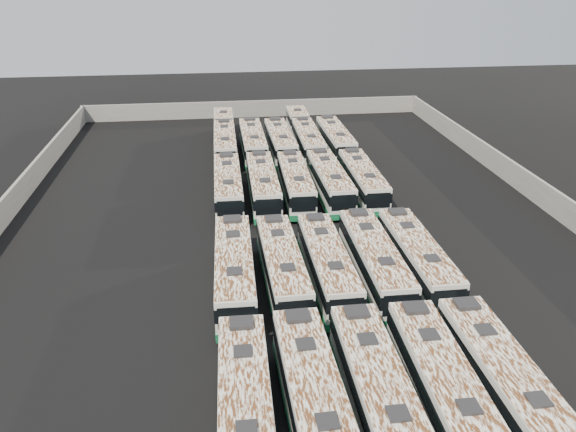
% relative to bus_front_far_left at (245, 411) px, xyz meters
% --- Properties ---
extents(ground, '(140.00, 140.00, 0.00)m').
position_rel_bus_front_far_left_xyz_m(ground, '(4.47, 19.90, -1.57)').
color(ground, black).
rests_on(ground, ground).
extents(perimeter_wall, '(45.20, 73.20, 2.20)m').
position_rel_bus_front_far_left_xyz_m(perimeter_wall, '(4.47, 19.90, -0.47)').
color(perimeter_wall, slate).
rests_on(perimeter_wall, ground).
extents(bus_front_far_left, '(2.57, 10.96, 3.07)m').
position_rel_bus_front_far_left_xyz_m(bus_front_far_left, '(0.00, 0.00, 0.00)').
color(bus_front_far_left, beige).
rests_on(bus_front_far_left, ground).
extents(bus_front_left, '(2.60, 11.26, 3.16)m').
position_rel_bus_front_far_left_xyz_m(bus_front_left, '(3.05, -0.02, 0.04)').
color(bus_front_left, beige).
rests_on(bus_front_left, ground).
extents(bus_front_center, '(2.40, 11.15, 3.14)m').
position_rel_bus_front_far_left_xyz_m(bus_front_center, '(5.99, 0.03, 0.03)').
color(bus_front_center, beige).
rests_on(bus_front_center, ground).
extents(bus_front_right, '(2.62, 11.16, 3.13)m').
position_rel_bus_front_far_left_xyz_m(bus_front_right, '(9.00, 0.02, 0.03)').
color(bus_front_right, beige).
rests_on(bus_front_right, ground).
extents(bus_front_far_right, '(2.42, 11.11, 3.13)m').
position_rel_bus_front_far_left_xyz_m(bus_front_far_right, '(11.92, 0.05, 0.03)').
color(bus_front_far_right, beige).
rests_on(bus_front_far_right, ground).
extents(bus_midfront_far_left, '(2.59, 11.23, 3.15)m').
position_rel_bus_front_far_left_xyz_m(bus_midfront_far_left, '(0.01, 12.09, 0.04)').
color(bus_midfront_far_left, beige).
rests_on(bus_midfront_far_left, ground).
extents(bus_midfront_left, '(2.49, 10.78, 3.02)m').
position_rel_bus_front_far_left_xyz_m(bus_midfront_left, '(3.07, 12.25, -0.03)').
color(bus_midfront_left, beige).
rests_on(bus_midfront_left, ground).
extents(bus_midfront_center, '(2.34, 10.78, 3.03)m').
position_rel_bus_front_far_left_xyz_m(bus_midfront_center, '(5.96, 12.10, -0.02)').
color(bus_midfront_center, beige).
rests_on(bus_midfront_center, ground).
extents(bus_midfront_right, '(2.41, 11.13, 3.13)m').
position_rel_bus_front_far_left_xyz_m(bus_midfront_right, '(9.07, 12.16, 0.03)').
color(bus_midfront_right, beige).
rests_on(bus_midfront_right, ground).
extents(bus_midfront_far_right, '(2.33, 10.81, 3.04)m').
position_rel_bus_front_far_left_xyz_m(bus_midfront_far_right, '(11.98, 12.24, -0.02)').
color(bus_midfront_far_right, beige).
rests_on(bus_midfront_far_right, ground).
extents(bus_midback_far_left, '(2.36, 10.89, 3.06)m').
position_rel_bus_front_far_left_xyz_m(bus_midback_far_left, '(0.05, 26.71, -0.01)').
color(bus_midback_far_left, beige).
rests_on(bus_midback_far_left, ground).
extents(bus_midback_left, '(2.43, 11.02, 3.10)m').
position_rel_bus_front_far_left_xyz_m(bus_midback_left, '(3.08, 26.68, 0.01)').
color(bus_midback_left, beige).
rests_on(bus_midback_left, ground).
extents(bus_midback_center, '(2.47, 10.73, 3.01)m').
position_rel_bus_front_far_left_xyz_m(bus_midback_center, '(5.97, 26.85, -0.03)').
color(bus_midback_center, beige).
rests_on(bus_midback_center, ground).
extents(bus_midback_right, '(2.45, 10.96, 3.08)m').
position_rel_bus_front_far_left_xyz_m(bus_midback_right, '(9.00, 26.76, 0.00)').
color(bus_midback_right, beige).
rests_on(bus_midback_right, ground).
extents(bus_midback_far_right, '(2.36, 10.73, 3.02)m').
position_rel_bus_front_far_left_xyz_m(bus_midback_far_right, '(11.99, 26.81, -0.03)').
color(bus_midback_far_right, beige).
rests_on(bus_midback_far_right, ground).
extents(bus_back_far_left, '(2.42, 16.80, 3.04)m').
position_rel_bus_front_far_left_xyz_m(bus_back_far_left, '(0.13, 41.96, -0.02)').
color(bus_back_far_left, beige).
rests_on(bus_back_far_left, ground).
extents(bus_back_left, '(2.38, 11.05, 3.11)m').
position_rel_bus_front_far_left_xyz_m(bus_back_left, '(3.08, 39.14, 0.02)').
color(bus_back_left, beige).
rests_on(bus_back_left, ground).
extents(bus_back_center, '(2.47, 10.96, 3.08)m').
position_rel_bus_front_far_left_xyz_m(bus_back_center, '(6.01, 38.95, 0.00)').
color(bus_back_center, beige).
rests_on(bus_back_center, ground).
extents(bus_back_right, '(2.53, 16.81, 3.04)m').
position_rel_bus_front_far_left_xyz_m(bus_back_right, '(9.06, 41.81, -0.02)').
color(bus_back_right, beige).
rests_on(bus_back_right, ground).
extents(bus_back_far_right, '(2.39, 10.98, 3.09)m').
position_rel_bus_front_far_left_xyz_m(bus_back_far_right, '(12.05, 39.04, 0.01)').
color(bus_back_far_right, beige).
rests_on(bus_back_far_right, ground).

